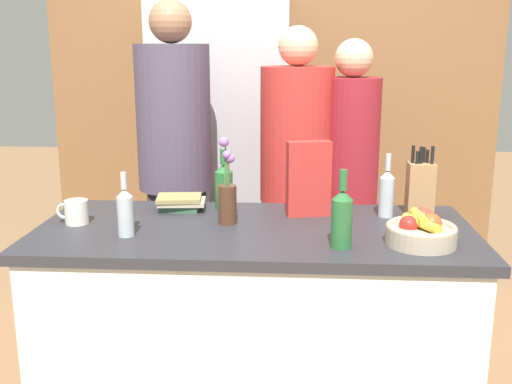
# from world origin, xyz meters

# --- Properties ---
(kitchen_island) EXTENTS (1.70, 0.76, 0.88)m
(kitchen_island) POSITION_xyz_m (0.00, 0.00, 0.44)
(kitchen_island) COLOR silver
(kitchen_island) RESTS_ON ground_plane
(back_wall_wood) EXTENTS (2.90, 0.12, 2.60)m
(back_wall_wood) POSITION_xyz_m (0.00, 1.74, 1.30)
(back_wall_wood) COLOR brown
(back_wall_wood) RESTS_ON ground_plane
(refrigerator) EXTENTS (0.80, 0.62, 1.88)m
(refrigerator) POSITION_xyz_m (-0.29, 1.38, 0.94)
(refrigerator) COLOR #B7B7BC
(refrigerator) RESTS_ON ground_plane
(fruit_bowl) EXTENTS (0.25, 0.25, 0.12)m
(fruit_bowl) POSITION_xyz_m (0.61, -0.16, 0.93)
(fruit_bowl) COLOR tan
(fruit_bowl) RESTS_ON kitchen_island
(knife_block) EXTENTS (0.11, 0.09, 0.30)m
(knife_block) POSITION_xyz_m (0.67, 0.21, 1.00)
(knife_block) COLOR #A87A4C
(knife_block) RESTS_ON kitchen_island
(flower_vase) EXTENTS (0.07, 0.07, 0.35)m
(flower_vase) POSITION_xyz_m (-0.11, 0.05, 1.00)
(flower_vase) COLOR #4C2D1E
(flower_vase) RESTS_ON kitchen_island
(cereal_box) EXTENTS (0.19, 0.10, 0.31)m
(cereal_box) POSITION_xyz_m (0.21, 0.19, 1.04)
(cereal_box) COLOR red
(cereal_box) RESTS_ON kitchen_island
(coffee_mug) EXTENTS (0.13, 0.09, 0.10)m
(coffee_mug) POSITION_xyz_m (-0.71, 0.01, 0.93)
(coffee_mug) COLOR silver
(coffee_mug) RESTS_ON kitchen_island
(book_stack) EXTENTS (0.22, 0.17, 0.06)m
(book_stack) POSITION_xyz_m (-0.34, 0.24, 0.91)
(book_stack) COLOR #3D6047
(book_stack) RESTS_ON kitchen_island
(bottle_oil) EXTENTS (0.06, 0.06, 0.24)m
(bottle_oil) POSITION_xyz_m (-0.47, -0.14, 0.98)
(bottle_oil) COLOR #B2BCC1
(bottle_oil) RESTS_ON kitchen_island
(bottle_vinegar) EXTENTS (0.07, 0.07, 0.28)m
(bottle_vinegar) POSITION_xyz_m (0.32, -0.21, 0.99)
(bottle_vinegar) COLOR #286633
(bottle_vinegar) RESTS_ON kitchen_island
(bottle_wine) EXTENTS (0.06, 0.06, 0.26)m
(bottle_wine) POSITION_xyz_m (0.53, 0.19, 0.99)
(bottle_wine) COLOR #B2BCC1
(bottle_wine) RESTS_ON kitchen_island
(bottle_water) EXTENTS (0.08, 0.08, 0.26)m
(bottle_water) POSITION_xyz_m (-0.15, 0.28, 0.99)
(bottle_water) COLOR #286633
(bottle_water) RESTS_ON kitchen_island
(person_at_sink) EXTENTS (0.37, 0.37, 1.79)m
(person_at_sink) POSITION_xyz_m (-0.46, 0.73, 1.01)
(person_at_sink) COLOR #383842
(person_at_sink) RESTS_ON ground_plane
(person_in_blue) EXTENTS (0.37, 0.37, 1.67)m
(person_in_blue) POSITION_xyz_m (0.16, 0.76, 0.93)
(person_in_blue) COLOR #383842
(person_in_blue) RESTS_ON ground_plane
(person_in_red_tee) EXTENTS (0.29, 0.29, 1.61)m
(person_in_red_tee) POSITION_xyz_m (0.43, 0.78, 0.92)
(person_in_red_tee) COLOR #383842
(person_in_red_tee) RESTS_ON ground_plane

